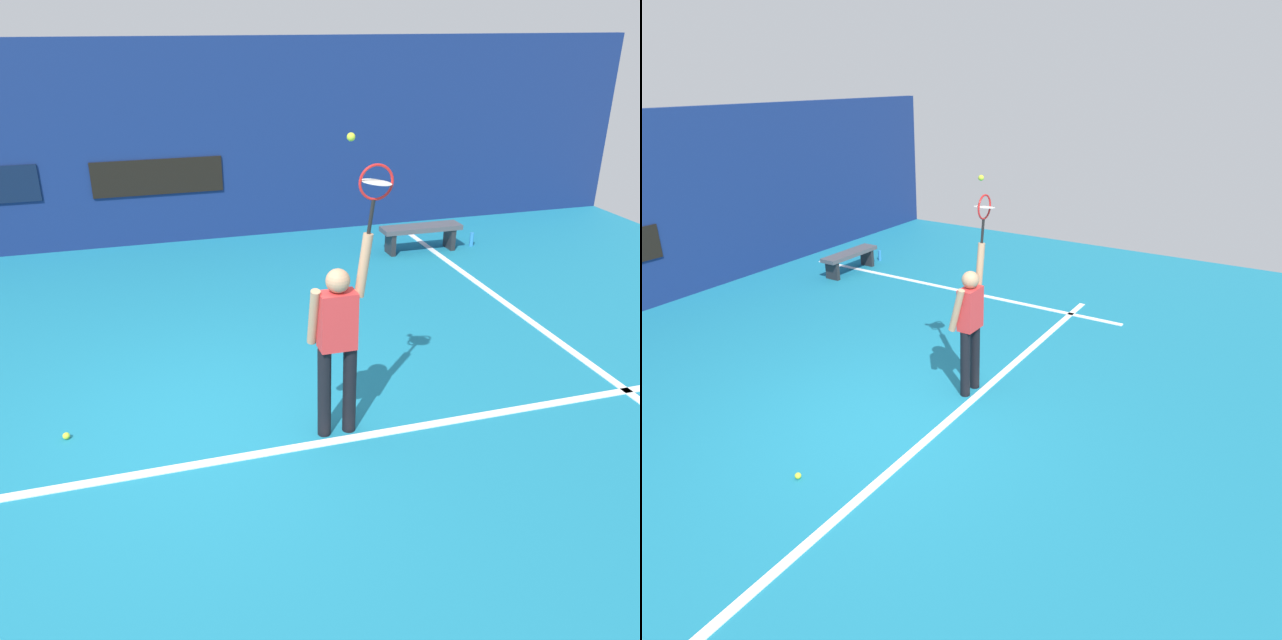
# 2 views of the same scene
# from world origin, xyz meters

# --- Properties ---
(ground_plane) EXTENTS (18.00, 18.00, 0.00)m
(ground_plane) POSITION_xyz_m (0.00, 0.00, 0.00)
(ground_plane) COLOR teal
(court_baseline) EXTENTS (10.00, 0.10, 0.01)m
(court_baseline) POSITION_xyz_m (0.00, -0.57, 0.01)
(court_baseline) COLOR white
(court_baseline) RESTS_ON ground_plane
(court_sideline) EXTENTS (0.10, 7.00, 0.01)m
(court_sideline) POSITION_xyz_m (4.42, 2.00, 0.01)
(court_sideline) COLOR white
(court_sideline) RESTS_ON ground_plane
(tennis_player) EXTENTS (0.56, 0.31, 1.99)m
(tennis_player) POSITION_xyz_m (1.18, -0.41, 1.01)
(tennis_player) COLOR black
(tennis_player) RESTS_ON ground_plane
(tennis_racket) EXTENTS (0.35, 0.27, 0.62)m
(tennis_racket) POSITION_xyz_m (1.50, -0.41, 2.39)
(tennis_racket) COLOR black
(tennis_ball) EXTENTS (0.07, 0.07, 0.07)m
(tennis_ball) POSITION_xyz_m (1.24, -0.51, 2.82)
(tennis_ball) COLOR #CCE033
(court_bench) EXTENTS (1.40, 0.36, 0.45)m
(court_bench) POSITION_xyz_m (4.20, 4.37, 0.34)
(court_bench) COLOR #4C4C51
(court_bench) RESTS_ON ground_plane
(water_bottle) EXTENTS (0.07, 0.07, 0.24)m
(water_bottle) POSITION_xyz_m (5.18, 4.37, 0.12)
(water_bottle) COLOR #338CD8
(water_bottle) RESTS_ON ground_plane
(spare_ball) EXTENTS (0.07, 0.07, 0.07)m
(spare_ball) POSITION_xyz_m (-1.35, 0.19, 0.03)
(spare_ball) COLOR #CCE033
(spare_ball) RESTS_ON ground_plane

